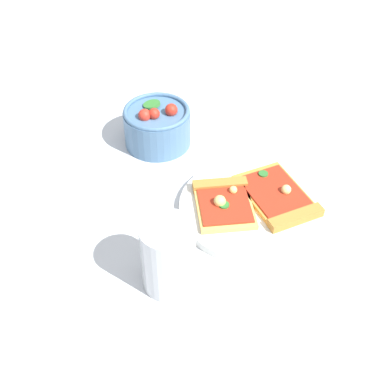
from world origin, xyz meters
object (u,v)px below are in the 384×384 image
at_px(pizza_slice_far, 279,198).
at_px(salad_bowl, 157,126).
at_px(plate, 251,208).
at_px(pizza_slice_near, 223,201).
at_px(soda_glass, 168,258).

height_order(pizza_slice_far, salad_bowl, salad_bowl).
relative_size(plate, pizza_slice_near, 1.65).
bearing_deg(pizza_slice_near, soda_glass, 91.61).
relative_size(plate, soda_glass, 2.12).
distance_m(pizza_slice_near, salad_bowl, 0.22).
bearing_deg(pizza_slice_far, soda_glass, 72.35).
height_order(pizza_slice_near, pizza_slice_far, pizza_slice_near).
relative_size(pizza_slice_near, pizza_slice_far, 0.85).
height_order(plate, salad_bowl, salad_bowl).
relative_size(plate, salad_bowl, 1.91).
bearing_deg(soda_glass, plate, -100.94).
bearing_deg(pizza_slice_far, salad_bowl, -9.28).
height_order(plate, pizza_slice_far, pizza_slice_far).
distance_m(pizza_slice_near, soda_glass, 0.17).
bearing_deg(pizza_slice_near, salad_bowl, -26.50).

